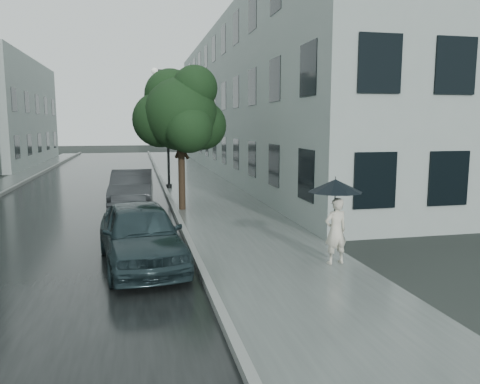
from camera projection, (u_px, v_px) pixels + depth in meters
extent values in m
plane|color=black|center=(269.00, 263.00, 10.41)|extent=(120.00, 120.00, 0.00)
cube|color=slate|center=(204.00, 190.00, 22.05)|extent=(3.50, 60.00, 0.01)
cube|color=slate|center=(165.00, 189.00, 21.65)|extent=(0.15, 60.00, 0.15)
cube|color=black|center=(86.00, 193.00, 20.92)|extent=(6.85, 60.00, 0.00)
cube|color=slate|center=(1.00, 194.00, 20.16)|extent=(0.15, 60.00, 0.15)
cube|color=#8C9995|center=(268.00, 101.00, 29.77)|extent=(7.00, 36.00, 9.00)
cube|color=black|center=(215.00, 101.00, 29.03)|extent=(0.08, 32.40, 7.20)
cube|color=black|center=(37.00, 112.00, 36.61)|extent=(0.08, 16.20, 6.40)
imported|color=beige|center=(336.00, 231.00, 10.27)|extent=(0.58, 0.43, 1.48)
cylinder|color=black|center=(335.00, 206.00, 10.17)|extent=(0.02, 0.02, 0.60)
cone|color=black|center=(335.00, 186.00, 10.11)|extent=(1.26, 1.26, 0.28)
cylinder|color=black|center=(336.00, 178.00, 10.09)|extent=(0.02, 0.02, 0.08)
cylinder|color=black|center=(334.00, 221.00, 10.22)|extent=(0.03, 0.03, 0.06)
cylinder|color=#332619|center=(182.00, 176.00, 16.80)|extent=(0.24, 0.24, 2.43)
sphere|color=#183518|center=(181.00, 114.00, 16.48)|extent=(2.57, 2.57, 2.57)
sphere|color=#183518|center=(202.00, 125.00, 17.00)|extent=(1.78, 1.78, 1.78)
sphere|color=#183518|center=(160.00, 120.00, 16.75)|extent=(1.98, 1.98, 1.98)
sphere|color=#183518|center=(188.00, 129.00, 15.92)|extent=(1.67, 1.67, 1.67)
sphere|color=#183518|center=(171.00, 95.00, 16.89)|extent=(1.88, 1.88, 1.88)
sphere|color=#183518|center=(195.00, 88.00, 16.27)|extent=(1.60, 1.60, 1.60)
cylinder|color=black|center=(168.00, 130.00, 22.17)|extent=(0.12, 0.12, 5.54)
cylinder|color=black|center=(169.00, 186.00, 22.56)|extent=(0.28, 0.28, 0.20)
cylinder|color=black|center=(161.00, 70.00, 21.69)|extent=(0.51, 0.15, 0.08)
sphere|color=silver|center=(155.00, 71.00, 21.60)|extent=(0.32, 0.32, 0.32)
imported|color=#1B2B2F|center=(141.00, 234.00, 10.19)|extent=(2.11, 4.24, 1.39)
imported|color=#25282B|center=(132.00, 188.00, 17.39)|extent=(1.65, 4.24, 1.38)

